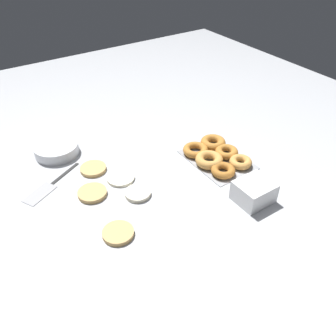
% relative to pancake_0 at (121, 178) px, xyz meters
% --- Properties ---
extents(ground_plane, '(3.00, 3.00, 0.00)m').
position_rel_pancake_0_xyz_m(ground_plane, '(-0.06, -0.06, -0.01)').
color(ground_plane, '#B2B5BA').
extents(pancake_0, '(0.11, 0.11, 0.01)m').
position_rel_pancake_0_xyz_m(pancake_0, '(0.00, 0.00, 0.00)').
color(pancake_0, silver).
rests_on(pancake_0, ground_plane).
extents(pancake_1, '(0.11, 0.11, 0.02)m').
position_rel_pancake_0_xyz_m(pancake_1, '(-0.26, 0.14, 0.00)').
color(pancake_1, tan).
rests_on(pancake_1, ground_plane).
extents(pancake_2, '(0.10, 0.10, 0.02)m').
position_rel_pancake_0_xyz_m(pancake_2, '(-0.12, -0.01, 0.00)').
color(pancake_2, beige).
rests_on(pancake_2, ground_plane).
extents(pancake_3, '(0.11, 0.11, 0.02)m').
position_rel_pancake_0_xyz_m(pancake_3, '(0.11, 0.07, 0.00)').
color(pancake_3, tan).
rests_on(pancake_3, ground_plane).
extents(pancake_4, '(0.11, 0.11, 0.02)m').
position_rel_pancake_0_xyz_m(pancake_4, '(-0.03, 0.13, 0.00)').
color(pancake_4, tan).
rests_on(pancake_4, ground_plane).
extents(donut_tray, '(0.29, 0.22, 0.04)m').
position_rel_pancake_0_xyz_m(donut_tray, '(-0.11, -0.40, 0.01)').
color(donut_tray, '#93969B').
rests_on(donut_tray, ground_plane).
extents(batter_bowl, '(0.19, 0.19, 0.05)m').
position_rel_pancake_0_xyz_m(batter_bowl, '(0.31, 0.15, 0.02)').
color(batter_bowl, white).
rests_on(batter_bowl, ground_plane).
extents(container_stack, '(0.12, 0.13, 0.08)m').
position_rel_pancake_0_xyz_m(container_stack, '(-0.38, -0.35, 0.03)').
color(container_stack, white).
rests_on(container_stack, ground_plane).
extents(spatula, '(0.17, 0.27, 0.01)m').
position_rel_pancake_0_xyz_m(spatula, '(0.10, 0.27, -0.00)').
color(spatula, black).
rests_on(spatula, ground_plane).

